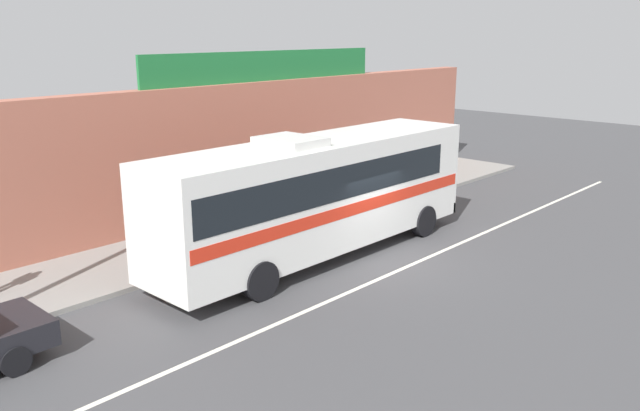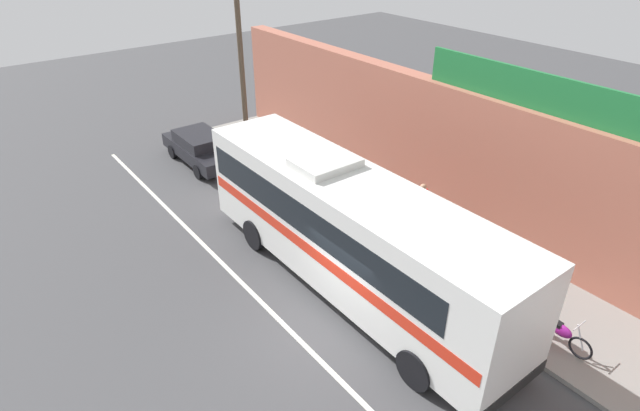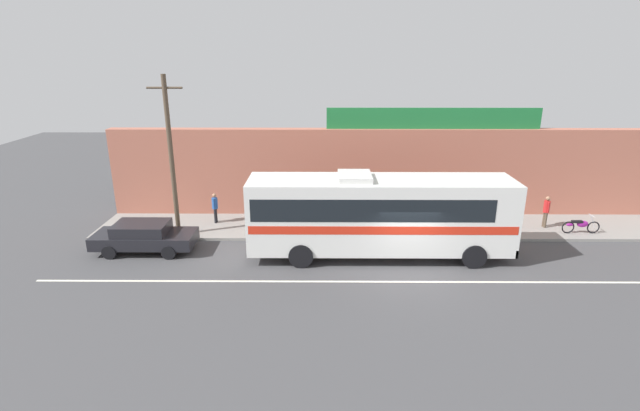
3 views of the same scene
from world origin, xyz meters
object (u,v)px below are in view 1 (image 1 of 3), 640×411
(intercity_bus, at_px, (317,191))
(pedestrian_near_shop, at_px, (402,164))
(motorcycle_blue, at_px, (437,174))
(pedestrian_far_left, at_px, (214,202))
(motorcycle_black, at_px, (361,193))

(intercity_bus, xyz_separation_m, pedestrian_near_shop, (8.92, 3.32, -0.98))
(motorcycle_blue, xyz_separation_m, pedestrian_near_shop, (-1.37, 0.87, 0.52))
(intercity_bus, bearing_deg, pedestrian_far_left, 100.31)
(motorcycle_blue, distance_m, pedestrian_far_left, 11.13)
(intercity_bus, height_order, pedestrian_near_shop, intercity_bus)
(motorcycle_blue, relative_size, pedestrian_far_left, 1.09)
(pedestrian_near_shop, xyz_separation_m, pedestrian_far_left, (-9.64, 0.65, 0.05))
(intercity_bus, relative_size, motorcycle_blue, 6.11)
(pedestrian_near_shop, bearing_deg, motorcycle_black, -168.94)
(motorcycle_black, distance_m, motorcycle_blue, 4.99)
(motorcycle_black, height_order, pedestrian_near_shop, pedestrian_near_shop)
(intercity_bus, distance_m, pedestrian_near_shop, 9.57)
(intercity_bus, distance_m, motorcycle_black, 6.10)
(motorcycle_black, relative_size, pedestrian_near_shop, 1.12)
(intercity_bus, xyz_separation_m, motorcycle_black, (5.30, 2.62, -1.50))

